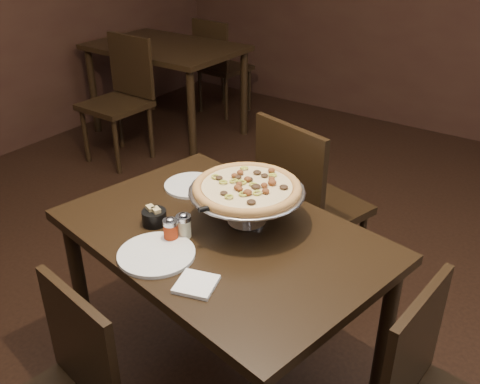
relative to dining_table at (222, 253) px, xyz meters
The scene contains 14 objects.
room 0.77m from the dining_table, 23.05° to the right, with size 6.04×7.04×2.84m.
dining_table is the anchor object (origin of this frame).
background_table 2.91m from the dining_table, 136.32° to the left, with size 1.26×0.84×0.79m.
pizza_stand 0.27m from the dining_table, 70.04° to the left, with size 0.44×0.44×0.18m.
parmesan_shaker 0.20m from the dining_table, 131.08° to the right, with size 0.06×0.06×0.10m.
pepper_flake_shaker 0.24m from the dining_table, 126.34° to the right, with size 0.05×0.05×0.10m.
packet_caddy 0.29m from the dining_table, 156.82° to the right, with size 0.09×0.09×0.07m.
napkin_stack 0.35m from the dining_table, 67.11° to the right, with size 0.12×0.12×0.01m, color white.
plate_left 0.40m from the dining_table, 146.18° to the left, with size 0.24×0.24×0.01m, color white.
plate_near 0.29m from the dining_table, 109.33° to the right, with size 0.27×0.27×0.01m, color white.
serving_spatula 0.25m from the dining_table, 68.30° to the right, with size 0.16×0.16×0.02m.
chair_far 0.77m from the dining_table, 93.64° to the left, with size 0.55×0.55×0.95m.
bg_chair_far 3.38m from the dining_table, 127.36° to the left, with size 0.46×0.46×0.91m.
bg_chair_near 2.49m from the dining_table, 145.28° to the left, with size 0.46×0.46×0.96m.
Camera 1 is at (0.93, -1.24, 1.83)m, focal length 40.00 mm.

